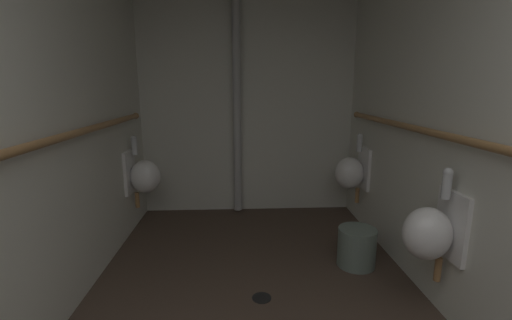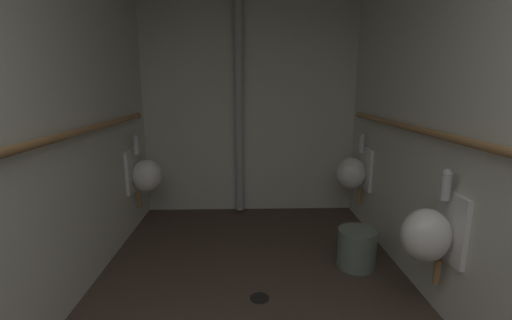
% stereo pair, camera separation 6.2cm
% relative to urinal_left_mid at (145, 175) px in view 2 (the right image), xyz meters
% --- Properties ---
extents(wall_left, '(0.06, 4.22, 2.70)m').
position_rel_urinal_left_mid_xyz_m(wall_left, '(-0.18, -1.46, 0.75)').
color(wall_left, silver).
rests_on(wall_left, ground).
extents(wall_right, '(0.06, 4.22, 2.70)m').
position_rel_urinal_left_mid_xyz_m(wall_right, '(2.36, -1.46, 0.75)').
color(wall_right, silver).
rests_on(wall_right, ground).
extents(wall_back, '(2.60, 0.06, 2.70)m').
position_rel_urinal_left_mid_xyz_m(wall_back, '(1.09, 0.62, 0.75)').
color(wall_back, silver).
rests_on(wall_back, ground).
extents(urinal_left_mid, '(0.32, 0.30, 0.76)m').
position_rel_urinal_left_mid_xyz_m(urinal_left_mid, '(0.00, 0.00, 0.00)').
color(urinal_left_mid, white).
extents(urinal_right_mid, '(0.32, 0.30, 0.76)m').
position_rel_urinal_left_mid_xyz_m(urinal_right_mid, '(2.18, -1.50, 0.00)').
color(urinal_right_mid, white).
extents(urinal_right_far, '(0.32, 0.30, 0.76)m').
position_rel_urinal_left_mid_xyz_m(urinal_right_far, '(2.18, 0.04, 0.00)').
color(urinal_right_far, white).
extents(supply_pipe_left, '(0.06, 3.45, 0.06)m').
position_rel_urinal_left_mid_xyz_m(supply_pipe_left, '(-0.09, -1.49, 0.59)').
color(supply_pipe_left, '#9E7042').
extents(supply_pipe_right, '(0.06, 3.42, 0.06)m').
position_rel_urinal_left_mid_xyz_m(supply_pipe_right, '(2.27, -1.44, 0.59)').
color(supply_pipe_right, '#9E7042').
extents(standpipe_back_wall, '(0.09, 0.09, 2.65)m').
position_rel_urinal_left_mid_xyz_m(standpipe_back_wall, '(0.97, 0.51, 0.75)').
color(standpipe_back_wall, '#B2B2B2').
rests_on(standpipe_back_wall, ground).
extents(floor_drain, '(0.14, 0.14, 0.01)m').
position_rel_urinal_left_mid_xyz_m(floor_drain, '(1.13, -1.25, -0.59)').
color(floor_drain, black).
rests_on(floor_drain, ground).
extents(waste_bin, '(0.32, 0.32, 0.33)m').
position_rel_urinal_left_mid_xyz_m(waste_bin, '(1.97, -0.82, -0.43)').
color(waste_bin, slate).
rests_on(waste_bin, ground).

